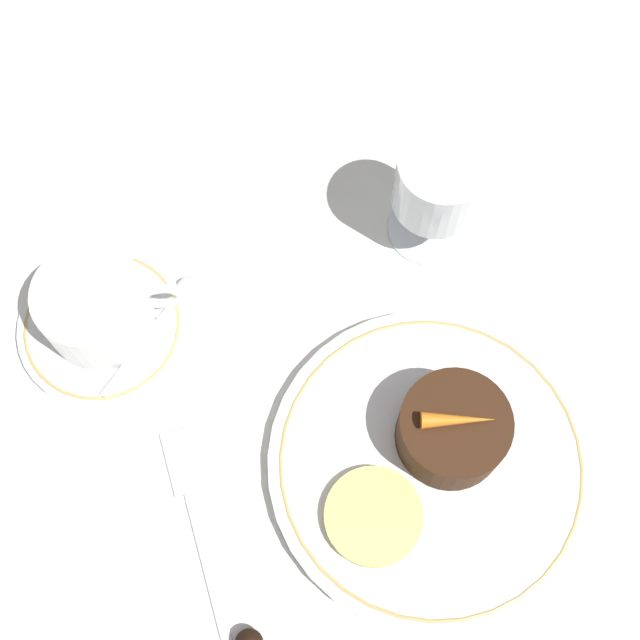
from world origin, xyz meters
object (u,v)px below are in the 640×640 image
dinner_plate (430,464)px  dessert_cake (453,430)px  wine_glass (438,187)px  coffee_cup (95,306)px  fork (194,513)px

dinner_plate → dessert_cake: dessert_cake is taller
wine_glass → dessert_cake: size_ratio=1.32×
coffee_cup → dessert_cake: size_ratio=1.37×
dinner_plate → dessert_cake: (0.02, 0.02, 0.03)m
coffee_cup → wine_glass: 0.28m
wine_glass → fork: (-0.22, -0.20, -0.07)m
dinner_plate → fork: 0.18m
coffee_cup → wine_glass: size_ratio=1.04×
coffee_cup → wine_glass: bearing=9.1°
coffee_cup → dinner_plate: bearing=-33.3°
wine_glass → dinner_plate: bearing=-101.2°
dinner_plate → coffee_cup: bearing=146.7°
dinner_plate → fork: (-0.18, -0.01, -0.01)m
coffee_cup → dessert_cake: (0.25, -0.14, -0.00)m
coffee_cup → dessert_cake: 0.28m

